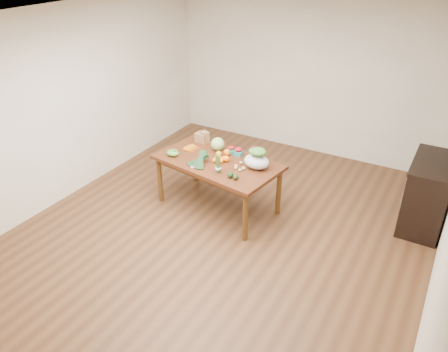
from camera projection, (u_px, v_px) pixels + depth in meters
The scene contains 26 objects.
floor at pixel (223, 233), 5.76m from camera, with size 6.00×6.00×0.00m, color brown.
ceiling at pixel (223, 19), 4.45m from camera, with size 5.00×6.00×0.02m, color white.
room_walls at pixel (223, 139), 5.10m from camera, with size 5.02×6.02×2.70m.
dining_table at pixel (218, 184), 6.14m from camera, with size 1.69×0.94×0.75m, color #532813.
cabinet at pixel (427, 194), 5.73m from camera, with size 0.52×1.02×0.94m, color black.
dish_towel at pixel (406, 188), 5.70m from camera, with size 0.02×0.28×0.45m, color white.
paper_bag at pixel (202, 137), 6.44m from camera, with size 0.24×0.20×0.17m, color #8E5F40, non-canonical shape.
cabbage at pixel (218, 144), 6.19m from camera, with size 0.19×0.19×0.19m, color #B4D37A.
strawberry_basket_a at pixel (231, 150), 6.14m from camera, with size 0.09×0.09×0.09m, color red, non-canonical shape.
strawberry_basket_b at pixel (239, 152), 6.06m from camera, with size 0.11×0.11×0.10m, color red, non-canonical shape.
orange_a at pixel (219, 154), 6.04m from camera, with size 0.08×0.08×0.08m, color orange.
orange_b at pixel (227, 152), 6.07m from camera, with size 0.09×0.09×0.09m, color orange.
orange_c at pixel (226, 159), 5.90m from camera, with size 0.09×0.09×0.09m, color orange.
mandarin_cluster at pixel (219, 158), 5.91m from camera, with size 0.18×0.18×0.10m, color #FB5D0F, non-canonical shape.
carrots at pixel (192, 148), 6.26m from camera, with size 0.22×0.22×0.03m, color orange, non-canonical shape.
snap_pea_bag at pixel (173, 153), 6.06m from camera, with size 0.19×0.14×0.08m, color green.
kale_bunch at pixel (197, 160), 5.78m from camera, with size 0.32×0.40×0.16m, color black, non-canonical shape.
asparagus_bundle at pixel (218, 164), 5.59m from camera, with size 0.08×0.08×0.25m, color #487A38, non-canonical shape.
potato_a at pixel (236, 166), 5.76m from camera, with size 0.05×0.04×0.04m, color tan.
potato_b at pixel (236, 168), 5.72m from camera, with size 0.05×0.04×0.04m, color tan.
potato_c at pixel (244, 168), 5.70m from camera, with size 0.05×0.05×0.05m, color tan.
potato_d at pixel (241, 163), 5.85m from camera, with size 0.05×0.04×0.04m, color tan.
potato_e at pixel (240, 170), 5.67m from camera, with size 0.05×0.04×0.04m, color #D8C27D.
avocado_a at pixel (230, 174), 5.53m from camera, with size 0.07×0.11×0.07m, color black.
avocado_b at pixel (236, 177), 5.48m from camera, with size 0.07×0.10×0.07m, color black.
salad_bag at pixel (257, 159), 5.70m from camera, with size 0.34×0.26×0.27m, color silver, non-canonical shape.
Camera 1 is at (2.34, -4.04, 3.45)m, focal length 35.00 mm.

